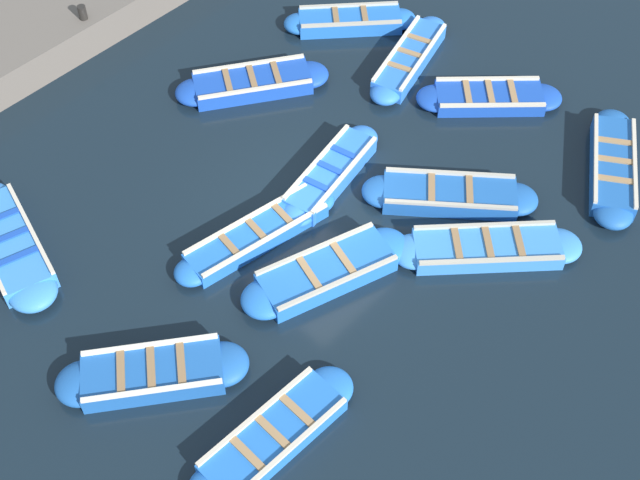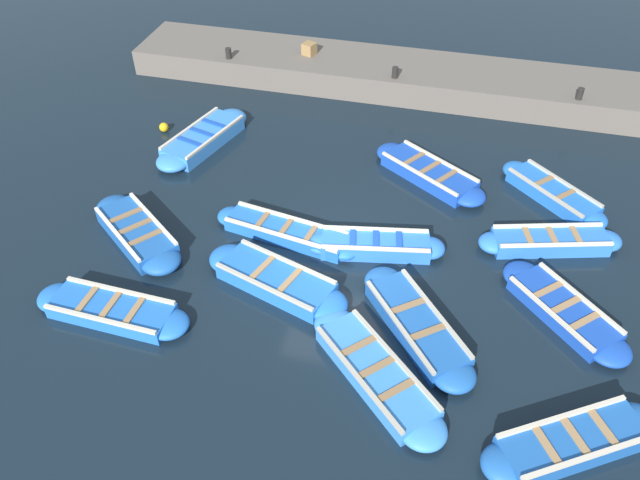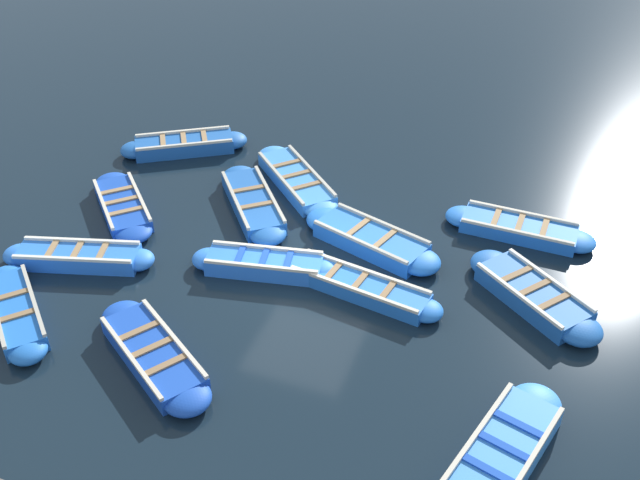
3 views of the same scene
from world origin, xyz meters
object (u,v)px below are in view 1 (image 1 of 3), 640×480
boat_alongside (327,272)px  boat_stern_in (257,235)px  boat_tucked (450,195)px  boat_end_of_row (409,59)px  boat_drifting (489,98)px  boat_broadside (613,166)px  boat_near_quay (330,174)px  boat_outer_right (350,21)px  boat_inner_gap (487,249)px  boat_mid_row (10,244)px  boat_far_corner (273,437)px  bollard_mid_north (82,12)px  boat_centre (253,83)px  boat_outer_left (153,374)px

boat_alongside → boat_stern_in: bearing=-171.2°
boat_tucked → boat_end_of_row: 4.37m
boat_drifting → boat_broadside: 3.25m
boat_near_quay → boat_outer_right: 5.23m
boat_drifting → boat_inner_gap: boat_inner_gap is taller
boat_mid_row → boat_far_corner: bearing=5.6°
boat_alongside → boat_end_of_row: 6.65m
boat_tucked → boat_end_of_row: (-3.39, 2.77, 0.01)m
boat_broadside → boat_tucked: (-2.05, -3.03, -0.02)m
boat_end_of_row → bollard_mid_north: bearing=-141.9°
boat_stern_in → boat_end_of_row: size_ratio=1.09×
boat_outer_right → boat_alongside: 7.82m
boat_inner_gap → bollard_mid_north: size_ratio=9.61×
boat_end_of_row → boat_far_corner: size_ratio=0.98×
boat_outer_right → boat_end_of_row: boat_end_of_row is taller
boat_outer_right → boat_end_of_row: bearing=-3.1°
boat_mid_row → boat_alongside: 6.35m
boat_mid_row → boat_centre: bearing=89.4°
boat_outer_left → boat_far_corner: boat_outer_left is taller
bollard_mid_north → boat_stern_in: bearing=-11.2°
boat_alongside → boat_tucked: bearing=81.1°
boat_end_of_row → boat_mid_row: bearing=-102.6°
boat_tucked → boat_outer_right: bearing=151.9°
boat_alongside → boat_end_of_row: bearing=115.7°
boat_far_corner → bollard_mid_north: (-10.70, 4.35, 0.86)m
boat_outer_right → boat_outer_left: size_ratio=0.89×
boat_tucked → boat_outer_left: bearing=-99.9°
boat_tucked → boat_outer_left: boat_outer_left is taller
boat_far_corner → boat_tucked: bearing=100.6°
boat_mid_row → boat_outer_right: bearing=88.9°
boat_tucked → boat_far_corner: size_ratio=0.95×
boat_end_of_row → boat_broadside: bearing=2.8°
boat_drifting → boat_mid_row: size_ratio=0.80×
boat_near_quay → bollard_mid_north: bollard_mid_north is taller
boat_near_quay → boat_tucked: boat_near_quay is taller
boat_inner_gap → boat_outer_left: (-2.64, -6.41, 0.03)m
boat_drifting → boat_stern_in: 6.57m
boat_near_quay → boat_mid_row: (-3.37, -5.77, 0.01)m
boat_centre → boat_end_of_row: size_ratio=1.00×
boat_drifting → boat_inner_gap: 4.46m
boat_far_corner → boat_centre: bearing=138.2°
boat_inner_gap → boat_stern_in: 4.61m
boat_end_of_row → bollard_mid_north: 7.83m
boat_tucked → boat_stern_in: 4.11m
boat_outer_right → boat_inner_gap: 7.64m
boat_drifting → bollard_mid_north: size_ratio=8.67×
boat_mid_row → boat_alongside: size_ratio=1.02×
boat_broadside → boat_mid_row: 12.63m
boat_centre → boat_alongside: size_ratio=0.94×
boat_near_quay → boat_inner_gap: (3.62, 0.67, -0.02)m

